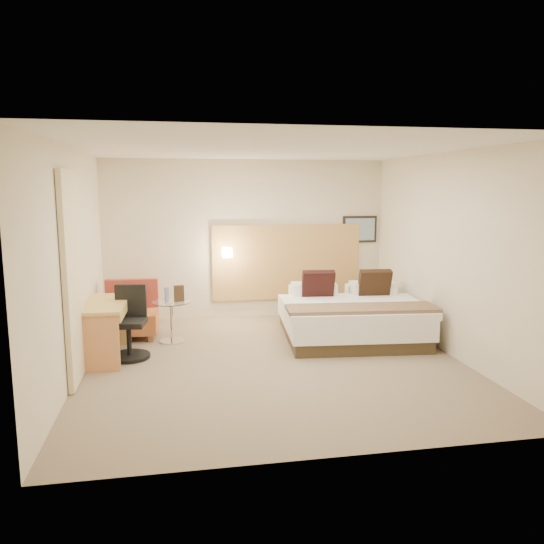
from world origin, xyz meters
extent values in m
cube|color=#796851|center=(0.00, 0.00, -0.01)|extent=(4.80, 5.00, 0.02)
cube|color=silver|center=(0.00, 0.00, 2.71)|extent=(4.80, 5.00, 0.02)
cube|color=beige|center=(0.00, 2.51, 1.35)|extent=(4.80, 0.02, 2.70)
cube|color=beige|center=(0.00, -2.51, 1.35)|extent=(4.80, 0.02, 2.70)
cube|color=beige|center=(-2.41, 0.00, 1.35)|extent=(0.02, 5.00, 2.70)
cube|color=beige|center=(2.41, 0.00, 1.35)|extent=(0.02, 5.00, 2.70)
cube|color=tan|center=(0.70, 2.47, 0.95)|extent=(2.60, 0.04, 1.30)
cube|color=black|center=(2.02, 2.48, 1.50)|extent=(0.62, 0.03, 0.47)
cube|color=#7890A5|center=(2.02, 2.46, 1.50)|extent=(0.54, 0.01, 0.39)
cylinder|color=silver|center=(-0.35, 2.42, 1.15)|extent=(0.02, 0.12, 0.02)
cube|color=#FFEDC6|center=(-0.35, 2.36, 1.15)|extent=(0.15, 0.15, 0.15)
cube|color=beige|center=(-2.36, -0.25, 1.22)|extent=(0.06, 0.90, 2.42)
cylinder|color=#859CCD|center=(-1.35, 1.19, 0.70)|extent=(0.08, 0.08, 0.21)
cube|color=#3C2918|center=(-1.17, 1.17, 0.72)|extent=(0.15, 0.08, 0.24)
cube|color=#3B2E1D|center=(1.35, 0.94, 0.09)|extent=(2.08, 2.08, 0.18)
cube|color=white|center=(1.35, 0.94, 0.33)|extent=(2.14, 2.14, 0.30)
cube|color=white|center=(1.32, 0.67, 0.52)|extent=(2.15, 1.60, 0.10)
cube|color=white|center=(0.94, 1.71, 0.56)|extent=(0.72, 0.43, 0.18)
cube|color=white|center=(1.89, 1.62, 0.56)|extent=(0.72, 0.43, 0.18)
cube|color=white|center=(0.92, 1.45, 0.66)|extent=(0.72, 0.43, 0.18)
cube|color=white|center=(1.86, 1.37, 0.66)|extent=(0.72, 0.43, 0.18)
cube|color=black|center=(0.93, 1.25, 0.74)|extent=(0.51, 0.31, 0.51)
cube|color=black|center=(1.82, 1.18, 0.74)|extent=(0.51, 0.31, 0.51)
cube|color=#C75E28|center=(1.29, 0.27, 0.60)|extent=(2.11, 0.73, 0.05)
cube|color=#9E624A|center=(-2.22, 1.25, 0.05)|extent=(0.08, 0.08, 0.10)
cube|color=#975F47|center=(-1.59, 1.23, 0.05)|extent=(0.08, 0.08, 0.10)
cube|color=#A3804C|center=(-2.20, 1.81, 0.05)|extent=(0.08, 0.08, 0.10)
cube|color=tan|center=(-1.57, 1.78, 0.05)|extent=(0.08, 0.08, 0.10)
cube|color=#B85F31|center=(-1.90, 1.52, 0.25)|extent=(0.82, 0.73, 0.30)
cube|color=maroon|center=(-1.88, 1.80, 0.61)|extent=(0.80, 0.15, 0.45)
cube|color=black|center=(-1.89, 1.69, 0.55)|extent=(0.38, 0.20, 0.39)
cylinder|color=silver|center=(-1.29, 1.16, 0.01)|extent=(0.44, 0.44, 0.02)
cylinder|color=white|center=(-1.29, 1.16, 0.30)|extent=(0.05, 0.05, 0.56)
cylinder|color=white|center=(-1.29, 1.16, 0.59)|extent=(0.65, 0.65, 0.01)
cube|color=tan|center=(-2.14, 0.58, 0.73)|extent=(0.60, 1.23, 0.04)
cube|color=#CC8450|center=(-2.16, 0.01, 0.36)|extent=(0.50, 0.06, 0.71)
cube|color=tan|center=(-2.12, 1.14, 0.36)|extent=(0.50, 0.06, 0.71)
cube|color=gold|center=(-2.09, 0.57, 0.65)|extent=(0.49, 1.14, 0.10)
cylinder|color=black|center=(-1.84, 0.49, 0.03)|extent=(0.60, 0.60, 0.04)
cylinder|color=black|center=(-1.84, 0.49, 0.26)|extent=(0.07, 0.07, 0.41)
cube|color=black|center=(-1.84, 0.49, 0.48)|extent=(0.49, 0.49, 0.07)
cube|color=black|center=(-1.81, 0.69, 0.74)|extent=(0.41, 0.11, 0.43)
camera|label=1|loc=(-1.20, -6.47, 2.24)|focal=35.00mm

